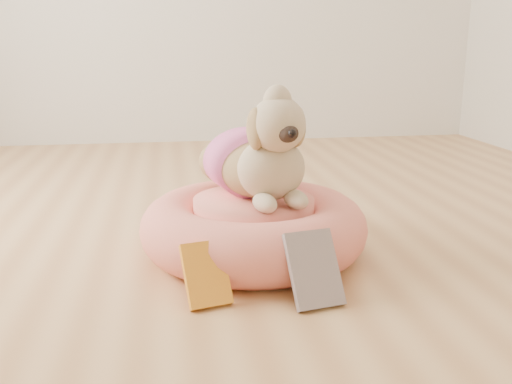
{
  "coord_description": "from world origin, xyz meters",
  "views": [
    {
      "loc": [
        -0.19,
        -1.78,
        0.68
      ],
      "look_at": [
        0.07,
        -0.06,
        0.22
      ],
      "focal_mm": 40.0,
      "sensor_mm": 36.0,
      "label": 1
    }
  ],
  "objects": [
    {
      "name": "floor",
      "position": [
        0.0,
        0.0,
        0.0
      ],
      "size": [
        4.5,
        4.5,
        0.0
      ],
      "primitive_type": "plane",
      "color": "tan",
      "rests_on": "ground"
    },
    {
      "name": "pet_bed",
      "position": [
        0.07,
        -0.01,
        0.09
      ],
      "size": [
        0.74,
        0.74,
        0.19
      ],
      "color": "#F3775F",
      "rests_on": "floor"
    },
    {
      "name": "dog",
      "position": [
        0.09,
        0.0,
        0.38
      ],
      "size": [
        0.47,
        0.58,
        0.38
      ],
      "primitive_type": null,
      "rotation": [
        0.0,
        0.0,
        0.24
      ],
      "color": "brown",
      "rests_on": "pet_bed"
    },
    {
      "name": "book_yellow",
      "position": [
        -0.11,
        -0.36,
        0.08
      ],
      "size": [
        0.14,
        0.14,
        0.16
      ],
      "primitive_type": "cube",
      "rotation": [
        -0.58,
        0.0,
        0.23
      ],
      "color": "yellow",
      "rests_on": "floor"
    },
    {
      "name": "book_white",
      "position": [
        0.18,
        -0.4,
        0.09
      ],
      "size": [
        0.16,
        0.15,
        0.19
      ],
      "primitive_type": "cube",
      "rotation": [
        -0.57,
        0.0,
        0.19
      ],
      "color": "white",
      "rests_on": "floor"
    }
  ]
}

